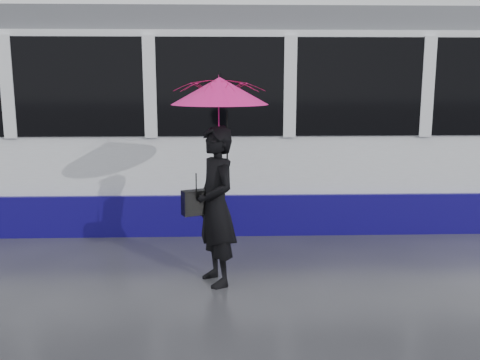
{
  "coord_description": "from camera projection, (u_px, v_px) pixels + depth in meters",
  "views": [
    {
      "loc": [
        0.44,
        -6.47,
        2.32
      ],
      "look_at": [
        0.66,
        -0.06,
        1.1
      ],
      "focal_mm": 40.0,
      "sensor_mm": 36.0,
      "label": 1
    }
  ],
  "objects": [
    {
      "name": "ground",
      "position": [
        188.0,
        265.0,
        6.77
      ],
      "size": [
        90.0,
        90.0,
        0.0
      ],
      "primitive_type": "plane",
      "color": "#29292E",
      "rests_on": "ground"
    },
    {
      "name": "woman",
      "position": [
        216.0,
        206.0,
        6.01
      ],
      "size": [
        0.66,
        0.78,
        1.81
      ],
      "primitive_type": "imported",
      "rotation": [
        0.0,
        0.0,
        -1.16
      ],
      "color": "black",
      "rests_on": "ground"
    },
    {
      "name": "handbag",
      "position": [
        196.0,
        202.0,
        6.02
      ],
      "size": [
        0.35,
        0.26,
        0.46
      ],
      "rotation": [
        0.0,
        0.0,
        0.41
      ],
      "color": "black",
      "rests_on": "ground"
    },
    {
      "name": "tram",
      "position": [
        70.0,
        121.0,
        8.85
      ],
      "size": [
        26.0,
        2.56,
        3.35
      ],
      "color": "white",
      "rests_on": "ground"
    },
    {
      "name": "rails",
      "position": [
        197.0,
        215.0,
        9.22
      ],
      "size": [
        34.0,
        1.51,
        0.02
      ],
      "color": "#3F3D38",
      "rests_on": "ground"
    },
    {
      "name": "umbrella",
      "position": [
        220.0,
        110.0,
        5.81
      ],
      "size": [
        1.4,
        1.4,
        1.22
      ],
      "rotation": [
        0.0,
        0.0,
        0.41
      ],
      "color": "#F31465",
      "rests_on": "ground"
    }
  ]
}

